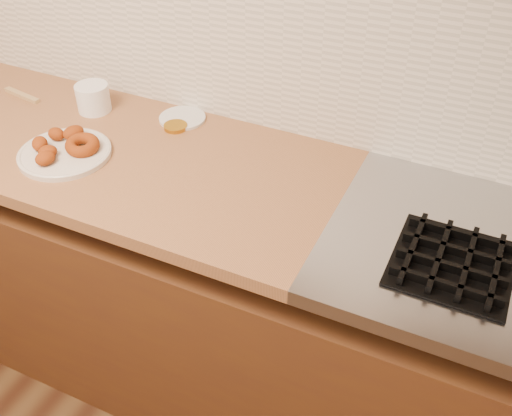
# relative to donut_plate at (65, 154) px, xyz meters

# --- Properties ---
(base_cabinet) EXTENTS (3.60, 0.60, 0.77)m
(base_cabinet) POSITION_rel_donut_plate_xyz_m (0.27, 0.10, -0.52)
(base_cabinet) COLOR #4E2C12
(base_cabinet) RESTS_ON floor
(backsplash) EXTENTS (3.60, 0.02, 0.60)m
(backsplash) POSITION_rel_donut_plate_xyz_m (0.27, 0.39, 0.29)
(backsplash) COLOR beige
(backsplash) RESTS_ON wall_back
(donut_plate) EXTENTS (0.26, 0.26, 0.01)m
(donut_plate) POSITION_rel_donut_plate_xyz_m (0.00, 0.00, 0.00)
(donut_plate) COLOR beige
(donut_plate) RESTS_ON butcher_block
(ring_donut) EXTENTS (0.14, 0.14, 0.04)m
(ring_donut) POSITION_rel_donut_plate_xyz_m (0.04, 0.03, 0.02)
(ring_donut) COLOR #822F01
(ring_donut) RESTS_ON donut_plate
(fried_dough_chunks) EXTENTS (0.12, 0.20, 0.04)m
(fried_dough_chunks) POSITION_rel_donut_plate_xyz_m (-0.03, -0.00, 0.03)
(fried_dough_chunks) COLOR #822F01
(fried_dough_chunks) RESTS_ON donut_plate
(plastic_tub) EXTENTS (0.13, 0.13, 0.09)m
(plastic_tub) POSITION_rel_donut_plate_xyz_m (-0.08, 0.25, 0.04)
(plastic_tub) COLOR white
(plastic_tub) RESTS_ON butcher_block
(tub_lid) EXTENTS (0.16, 0.16, 0.01)m
(tub_lid) POSITION_rel_donut_plate_xyz_m (0.19, 0.31, -0.00)
(tub_lid) COLOR silver
(tub_lid) RESTS_ON butcher_block
(brass_jar_lid) EXTENTS (0.09, 0.09, 0.01)m
(brass_jar_lid) POSITION_rel_donut_plate_xyz_m (0.20, 0.26, -0.00)
(brass_jar_lid) COLOR #B2811E
(brass_jar_lid) RESTS_ON butcher_block
(wooden_utensil) EXTENTS (0.16, 0.04, 0.01)m
(wooden_utensil) POSITION_rel_donut_plate_xyz_m (-0.35, 0.22, -0.00)
(wooden_utensil) COLOR tan
(wooden_utensil) RESTS_ON butcher_block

